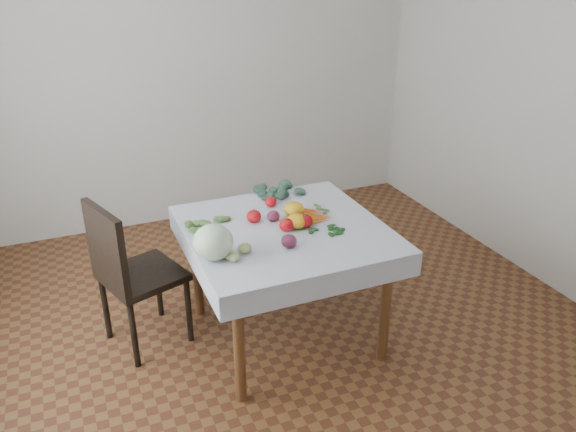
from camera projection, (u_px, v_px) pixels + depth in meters
name	position (u px, v px, depth m)	size (l,w,h in m)	color
ground	(285.00, 334.00, 3.57)	(4.00, 4.00, 0.00)	brown
back_wall	(193.00, 66.00, 4.68)	(4.00, 0.04, 2.70)	silver
table	(285.00, 243.00, 3.30)	(1.00, 1.00, 0.75)	brown
tablecloth	(285.00, 228.00, 3.26)	(1.12, 1.12, 0.01)	white
chair	(127.00, 268.00, 3.25)	(0.54, 0.54, 0.95)	black
cabbage	(213.00, 242.00, 2.89)	(0.21, 0.21, 0.19)	#E2F4CC
tomato_a	(271.00, 202.00, 3.52)	(0.07, 0.07, 0.06)	red
tomato_b	(287.00, 225.00, 3.20)	(0.09, 0.09, 0.07)	red
tomato_c	(254.00, 216.00, 3.31)	(0.09, 0.09, 0.08)	red
tomato_d	(305.00, 221.00, 3.24)	(0.09, 0.09, 0.08)	red
heirloom_back	(294.00, 209.00, 3.39)	(0.12, 0.12, 0.09)	yellow
heirloom_front	(297.00, 221.00, 3.24)	(0.12, 0.12, 0.08)	yellow
onion_a	(273.00, 216.00, 3.33)	(0.08, 0.08, 0.06)	#4F1638
onion_b	(289.00, 241.00, 3.02)	(0.09, 0.09, 0.07)	#4F1638
tomatillo_cluster	(240.00, 254.00, 2.92)	(0.11, 0.14, 0.05)	#A8B86A
carrot_bunch	(313.00, 215.00, 3.37)	(0.19, 0.26, 0.03)	orange
kale_bunch	(284.00, 191.00, 3.71)	(0.33, 0.25, 0.04)	#33533D
basil_bunch	(321.00, 229.00, 3.23)	(0.26, 0.19, 0.01)	#1A531C
dill_bunch	(210.00, 225.00, 3.26)	(0.24, 0.23, 0.03)	#577F3A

